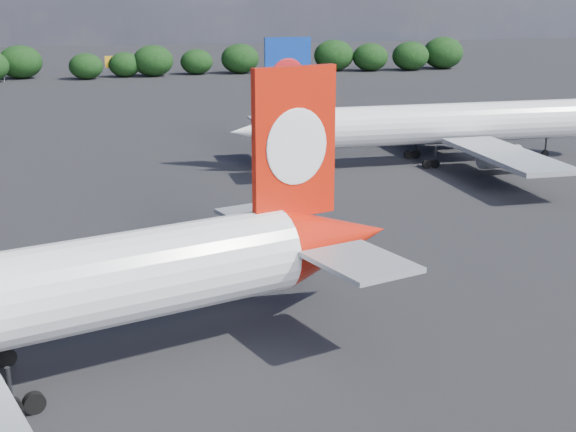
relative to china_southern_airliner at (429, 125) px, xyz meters
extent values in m
plane|color=black|center=(-47.48, -0.07, -5.10)|extent=(500.00, 500.00, 0.00)
cone|color=red|center=(-27.60, -46.05, 0.45)|extent=(10.12, 7.91, 5.55)
cube|color=red|center=(-30.78, -47.02, 7.56)|extent=(6.00, 2.32, 9.99)
ellipsoid|color=white|center=(-30.68, -47.34, 7.36)|extent=(4.52, 1.58, 5.11)
ellipsoid|color=white|center=(-30.88, -46.70, 7.36)|extent=(4.52, 1.58, 5.11)
cube|color=#9B9EA3|center=(-27.93, -52.53, 0.90)|extent=(6.73, 7.83, 0.33)
cube|color=#9B9EA3|center=(-31.51, -40.86, 0.90)|extent=(6.73, 7.83, 0.33)
cylinder|color=black|center=(-48.91, -56.06, -3.43)|extent=(0.39, 0.39, 2.78)
cylinder|color=black|center=(-48.91, -56.06, -4.49)|extent=(1.31, 0.84, 1.22)
cylinder|color=black|center=(-47.74, -55.70, -4.49)|extent=(1.31, 0.84, 1.22)
cylinder|color=black|center=(-49.70, -49.34, -4.49)|extent=(1.31, 0.84, 1.22)
cylinder|color=white|center=(1.79, -0.01, 0.17)|extent=(40.05, 5.48, 5.27)
sphere|color=white|center=(21.80, -0.12, 0.17)|extent=(5.29, 5.29, 5.27)
cone|color=white|center=(-22.43, 0.12, 0.17)|extent=(8.45, 5.31, 5.27)
cube|color=#0D3499|center=(-19.27, 0.10, 6.91)|extent=(5.80, 0.56, 9.48)
ellipsoid|color=red|center=(-19.27, -0.21, 6.72)|extent=(4.42, 0.23, 4.84)
ellipsoid|color=red|center=(-19.27, 0.42, 6.72)|extent=(4.42, 0.23, 4.84)
cube|color=#9B9EA3|center=(-20.35, -5.68, 0.59)|extent=(4.77, 6.34, 0.32)
cube|color=#9B9EA3|center=(-20.29, 5.90, 0.59)|extent=(4.77, 6.34, 0.32)
cube|color=#9B9EA3|center=(3.83, -13.71, -1.52)|extent=(6.96, 21.10, 0.58)
cube|color=#9B9EA3|center=(3.97, 13.67, -1.52)|extent=(6.96, 21.10, 0.58)
cylinder|color=#9B9EA3|center=(5.96, -8.46, -2.89)|extent=(5.28, 2.87, 2.84)
cube|color=#9B9EA3|center=(5.96, -8.46, -2.15)|extent=(2.32, 0.33, 1.26)
cylinder|color=#9B9EA3|center=(6.05, 8.39, -2.89)|extent=(5.28, 2.87, 2.84)
cube|color=#9B9EA3|center=(6.05, 8.39, -2.15)|extent=(2.32, 0.33, 1.26)
cylinder|color=black|center=(-0.33, -3.16, -3.52)|extent=(0.30, 0.30, 2.63)
cylinder|color=black|center=(-0.33, -3.16, -4.52)|extent=(1.16, 0.48, 1.16)
cylinder|color=black|center=(-1.49, -3.15, -4.52)|extent=(1.16, 0.48, 1.16)
cylinder|color=black|center=(-0.30, 3.16, -3.52)|extent=(0.30, 0.30, 2.63)
cylinder|color=black|center=(-0.30, 3.16, -4.52)|extent=(1.16, 0.48, 1.16)
cylinder|color=black|center=(-1.45, 3.17, -4.52)|extent=(1.16, 0.48, 1.16)
cylinder|color=black|center=(17.59, -0.09, -3.57)|extent=(0.25, 0.25, 2.63)
cylinder|color=black|center=(17.59, -0.09, -4.63)|extent=(0.95, 0.37, 0.95)
cylinder|color=gray|center=(-62.98, 115.93, -4.10)|extent=(0.20, 0.20, 2.00)
cube|color=#F8B016|center=(-35.48, 121.93, -1.10)|extent=(5.00, 0.30, 3.00)
cylinder|color=gray|center=(-35.48, 121.93, -3.85)|extent=(0.30, 0.30, 2.50)
ellipsoid|color=black|center=(-59.33, 123.56, -0.79)|extent=(11.19, 9.47, 8.61)
ellipsoid|color=black|center=(-42.92, 117.88, -1.75)|extent=(8.71, 7.37, 6.70)
ellipsoid|color=black|center=(-32.94, 121.14, -1.84)|extent=(8.48, 7.17, 6.52)
ellipsoid|color=black|center=(-25.48, 120.89, -0.97)|extent=(10.73, 9.08, 8.25)
ellipsoid|color=black|center=(-13.55, 123.38, -1.69)|extent=(8.86, 7.49, 6.81)
ellipsoid|color=black|center=(-1.60, 122.85, -1.05)|extent=(10.52, 8.90, 8.09)
ellipsoid|color=black|center=(11.87, 122.86, -0.60)|extent=(11.69, 9.89, 8.99)
ellipsoid|color=black|center=(25.48, 123.05, -0.71)|extent=(11.40, 9.65, 8.77)
ellipsoid|color=black|center=(35.58, 120.59, -1.19)|extent=(10.17, 8.61, 7.83)
ellipsoid|color=black|center=(47.29, 119.41, -1.01)|extent=(10.65, 9.01, 8.19)
ellipsoid|color=black|center=(58.45, 121.76, -0.51)|extent=(11.94, 10.11, 9.19)
camera|label=1|loc=(-43.99, -97.24, 17.26)|focal=50.00mm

